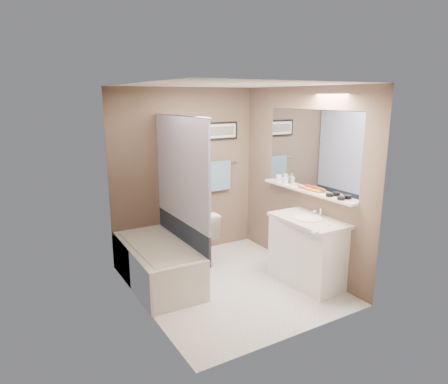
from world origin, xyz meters
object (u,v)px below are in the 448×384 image
hair_brush_front (313,190)px  soap_bottle (285,179)px  bathtub (157,264)px  glass_jar (279,178)px  candle_bowl_near (341,198)px  hair_brush_back (305,188)px  candle_bowl_far (330,195)px  toilet (195,236)px  vanity (308,253)px

hair_brush_front → soap_bottle: (0.00, 0.55, 0.05)m
bathtub → glass_jar: 2.01m
candle_bowl_near → glass_jar: 1.14m
hair_brush_front → hair_brush_back: bearing=90.0°
hair_brush_front → bathtub: bearing=156.1°
glass_jar → soap_bottle: soap_bottle is taller
candle_bowl_near → candle_bowl_far: (0.00, 0.18, 0.00)m
toilet → hair_brush_front: hair_brush_front is taller
vanity → hair_brush_front: size_ratio=4.09×
candle_bowl_near → candle_bowl_far: same height
hair_brush_back → vanity: bearing=-121.6°
candle_bowl_far → glass_jar: bearing=90.0°
toilet → hair_brush_back: size_ratio=3.46×
toilet → candle_bowl_far: size_ratio=8.45×
bathtub → vanity: bearing=-29.2°
glass_jar → bathtub: bearing=176.6°
candle_bowl_far → glass_jar: 0.96m
vanity → soap_bottle: size_ratio=6.68×
hair_brush_back → glass_jar: (0.00, 0.54, 0.03)m
candle_bowl_near → hair_brush_front: size_ratio=0.41×
hair_brush_front → glass_jar: 0.68m
candle_bowl_near → soap_bottle: (0.00, 1.01, 0.05)m
bathtub → glass_jar: (1.79, -0.11, 0.92)m
vanity → soap_bottle: 1.07m
toilet → hair_brush_back: 1.66m
bathtub → hair_brush_back: 2.09m
bathtub → glass_jar: glass_jar is taller
toilet → vanity: bearing=124.5°
toilet → soap_bottle: soap_bottle is taller
candle_bowl_near → soap_bottle: size_ratio=0.67×
toilet → soap_bottle: (1.09, -0.60, 0.80)m
glass_jar → soap_bottle: size_ratio=0.74×
candle_bowl_near → hair_brush_back: bearing=90.0°
glass_jar → hair_brush_front: bearing=-90.0°
toilet → candle_bowl_far: 1.95m
hair_brush_back → glass_jar: size_ratio=2.20×
bathtub → toilet: size_ratio=1.97×
hair_brush_back → toilet: bearing=137.3°
bathtub → hair_brush_front: 2.14m
candle_bowl_near → vanity: bearing=121.4°
vanity → candle_bowl_far: candle_bowl_far is taller
vanity → glass_jar: (0.19, 0.84, 0.77)m
glass_jar → hair_brush_back: bearing=-90.0°
vanity → hair_brush_front: hair_brush_front is taller
hair_brush_back → soap_bottle: (0.00, 0.41, 0.05)m
toilet → hair_brush_front: 1.75m
candle_bowl_far → glass_jar: glass_jar is taller
bathtub → candle_bowl_far: size_ratio=16.67×
candle_bowl_far → hair_brush_front: 0.28m
hair_brush_front → candle_bowl_near: bearing=-90.0°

